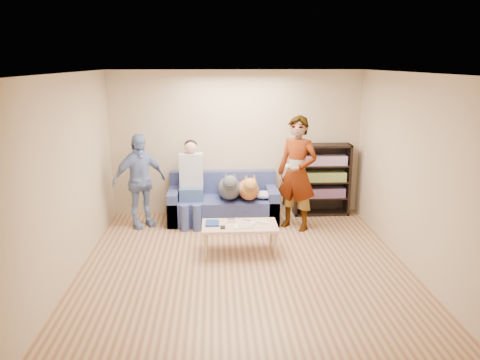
{
  "coord_description": "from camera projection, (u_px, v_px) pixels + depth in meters",
  "views": [
    {
      "loc": [
        -0.38,
        -5.82,
        2.74
      ],
      "look_at": [
        0.0,
        1.2,
        0.95
      ],
      "focal_mm": 35.0,
      "sensor_mm": 36.0,
      "label": 1
    }
  ],
  "objects": [
    {
      "name": "dog_tan",
      "position": [
        249.0,
        189.0,
        8.01
      ],
      "size": [
        0.37,
        1.14,
        0.53
      ],
      "color": "#B76238",
      "rests_on": "sofa"
    },
    {
      "name": "person_seated",
      "position": [
        191.0,
        180.0,
        8.0
      ],
      "size": [
        0.4,
        0.73,
        1.47
      ],
      "color": "#3A5A80",
      "rests_on": "sofa"
    },
    {
      "name": "controller_a",
      "position": [
        258.0,
        221.0,
        6.95
      ],
      "size": [
        0.04,
        0.13,
        0.03
      ],
      "primitive_type": "cube",
      "color": "silver",
      "rests_on": "coffee_table"
    },
    {
      "name": "wall_back",
      "position": [
        236.0,
        143.0,
        8.43
      ],
      "size": [
        4.5,
        0.0,
        4.5
      ],
      "primitive_type": "plane",
      "rotation": [
        1.57,
        0.0,
        0.0
      ],
      "color": "tan",
      "rests_on": "ground"
    },
    {
      "name": "magazine",
      "position": [
        245.0,
        225.0,
        6.76
      ],
      "size": [
        0.22,
        0.17,
        0.01
      ],
      "primitive_type": "cube",
      "color": "#AFA78C",
      "rests_on": "coffee_table"
    },
    {
      "name": "held_controller",
      "position": [
        287.0,
        166.0,
        7.44
      ],
      "size": [
        0.08,
        0.14,
        0.03
      ],
      "primitive_type": "cube",
      "rotation": [
        0.0,
        0.0,
        -0.3
      ],
      "color": "white",
      "rests_on": "person_standing_right"
    },
    {
      "name": "bookshelf",
      "position": [
        322.0,
        178.0,
        8.5
      ],
      "size": [
        1.0,
        0.34,
        1.3
      ],
      "color": "black",
      "rests_on": "ground"
    },
    {
      "name": "coffee_table",
      "position": [
        240.0,
        228.0,
        6.85
      ],
      "size": [
        1.1,
        0.6,
        0.42
      ],
      "color": "#D9B185",
      "rests_on": "ground"
    },
    {
      "name": "pen_orange",
      "position": [
        239.0,
        228.0,
        6.68
      ],
      "size": [
        0.13,
        0.06,
        0.01
      ],
      "primitive_type": "cylinder",
      "rotation": [
        0.0,
        1.57,
        0.35
      ],
      "color": "#DC531F",
      "rests_on": "coffee_table"
    },
    {
      "name": "papers",
      "position": [
        243.0,
        226.0,
        6.74
      ],
      "size": [
        0.26,
        0.2,
        0.02
      ],
      "primitive_type": "cube",
      "color": "silver",
      "rests_on": "coffee_table"
    },
    {
      "name": "wall_right",
      "position": [
        416.0,
        174.0,
        6.13
      ],
      "size": [
        0.0,
        5.0,
        5.0
      ],
      "primitive_type": "plane",
      "rotation": [
        1.57,
        0.0,
        -1.57
      ],
      "color": "tan",
      "rests_on": "ground"
    },
    {
      "name": "headphone_cup_b",
      "position": [
        253.0,
        222.0,
        6.91
      ],
      "size": [
        0.07,
        0.07,
        0.02
      ],
      "primitive_type": "cylinder",
      "color": "white",
      "rests_on": "coffee_table"
    },
    {
      "name": "ground",
      "position": [
        245.0,
        270.0,
        6.33
      ],
      "size": [
        5.0,
        5.0,
        0.0
      ],
      "primitive_type": "plane",
      "color": "brown",
      "rests_on": "ground"
    },
    {
      "name": "person_standing_right",
      "position": [
        297.0,
        173.0,
        7.69
      ],
      "size": [
        0.83,
        0.78,
        1.9
      ],
      "primitive_type": "imported",
      "rotation": [
        0.0,
        0.0,
        -0.65
      ],
      "color": "gray",
      "rests_on": "ground"
    },
    {
      "name": "controller_b",
      "position": [
        264.0,
        223.0,
        6.87
      ],
      "size": [
        0.09,
        0.06,
        0.03
      ],
      "primitive_type": "cube",
      "color": "white",
      "rests_on": "coffee_table"
    },
    {
      "name": "pen_black",
      "position": [
        247.0,
        220.0,
        7.02
      ],
      "size": [
        0.13,
        0.08,
        0.01
      ],
      "primitive_type": "cylinder",
      "rotation": [
        0.0,
        1.57,
        -0.52
      ],
      "color": "black",
      "rests_on": "coffee_table"
    },
    {
      "name": "blanket",
      "position": [
        264.0,
        195.0,
        8.11
      ],
      "size": [
        0.36,
        0.31,
        0.13
      ],
      "primitive_type": "ellipsoid",
      "color": "#B5B6BB",
      "rests_on": "sofa"
    },
    {
      "name": "notebook_blue",
      "position": [
        212.0,
        223.0,
        6.86
      ],
      "size": [
        0.2,
        0.26,
        0.03
      ],
      "primitive_type": "cube",
      "color": "navy",
      "rests_on": "coffee_table"
    },
    {
      "name": "headphone_cup_a",
      "position": [
        253.0,
        224.0,
        6.83
      ],
      "size": [
        0.07,
        0.07,
        0.02
      ],
      "primitive_type": "cylinder",
      "color": "silver",
      "rests_on": "coffee_table"
    },
    {
      "name": "wall_front",
      "position": [
        266.0,
        255.0,
        3.59
      ],
      "size": [
        4.5,
        0.0,
        4.5
      ],
      "primitive_type": "plane",
      "rotation": [
        -1.57,
        0.0,
        0.0
      ],
      "color": "tan",
      "rests_on": "ground"
    },
    {
      "name": "ceiling",
      "position": [
        245.0,
        73.0,
        5.69
      ],
      "size": [
        5.0,
        5.0,
        0.0
      ],
      "primitive_type": "plane",
      "rotation": [
        3.14,
        0.0,
        0.0
      ],
      "color": "white",
      "rests_on": "ground"
    },
    {
      "name": "camera_silver",
      "position": [
        231.0,
        220.0,
        6.94
      ],
      "size": [
        0.11,
        0.06,
        0.05
      ],
      "primitive_type": "cube",
      "color": "silver",
      "rests_on": "coffee_table"
    },
    {
      "name": "person_standing_left",
      "position": [
        139.0,
        181.0,
        7.82
      ],
      "size": [
        1.0,
        0.83,
        1.59
      ],
      "primitive_type": "imported",
      "rotation": [
        0.0,
        0.0,
        0.56
      ],
      "color": "#7B97C5",
      "rests_on": "ground"
    },
    {
      "name": "wall_left",
      "position": [
        67.0,
        179.0,
        5.89
      ],
      "size": [
        0.0,
        5.0,
        5.0
      ],
      "primitive_type": "plane",
      "rotation": [
        1.57,
        0.0,
        1.57
      ],
      "color": "tan",
      "rests_on": "ground"
    },
    {
      "name": "wallet",
      "position": [
        223.0,
        227.0,
        6.71
      ],
      "size": [
        0.07,
        0.12,
        0.02
      ],
      "primitive_type": "cube",
      "color": "black",
      "rests_on": "coffee_table"
    },
    {
      "name": "sofa",
      "position": [
        223.0,
        204.0,
        8.27
      ],
      "size": [
        1.9,
        0.85,
        0.82
      ],
      "color": "#515B93",
      "rests_on": "ground"
    },
    {
      "name": "dog_gray",
      "position": [
        229.0,
        187.0,
        8.03
      ],
      "size": [
        0.4,
        1.25,
        0.59
      ],
      "color": "#474A51",
      "rests_on": "sofa"
    }
  ]
}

